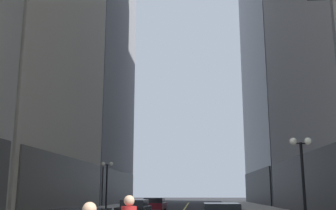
# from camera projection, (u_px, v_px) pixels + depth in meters

# --- Properties ---
(building_right_far) EXTENTS (13.70, 26.00, 50.20)m
(building_right_far) POSITION_uv_depth(u_px,v_px,m) (292.00, 47.00, 65.48)
(building_right_far) COLOR #4C515B
(building_right_far) RESTS_ON ground
(car_black) EXTENTS (1.90, 4.61, 1.32)m
(car_black) POSITION_uv_depth(u_px,v_px,m) (134.00, 209.00, 27.56)
(car_black) COLOR black
(car_black) RESTS_ON ground
(car_maroon) EXTENTS (2.06, 4.43, 1.32)m
(car_maroon) POSITION_uv_depth(u_px,v_px,m) (154.00, 204.00, 37.39)
(car_maroon) COLOR maroon
(car_maroon) RESTS_ON ground
(street_lamp_left_far) EXTENTS (1.06, 0.36, 4.43)m
(street_lamp_left_far) POSITION_uv_depth(u_px,v_px,m) (107.00, 175.00, 34.88)
(street_lamp_left_far) COLOR black
(street_lamp_left_far) RESTS_ON ground
(street_lamp_right_mid) EXTENTS (1.06, 0.36, 4.43)m
(street_lamp_right_mid) POSITION_uv_depth(u_px,v_px,m) (302.00, 162.00, 19.29)
(street_lamp_right_mid) COLOR black
(street_lamp_right_mid) RESTS_ON ground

